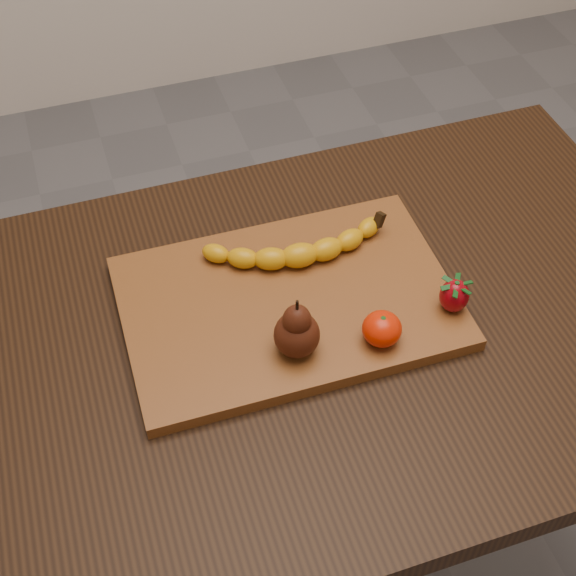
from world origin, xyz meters
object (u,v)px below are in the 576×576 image
object	(u,v)px
pear	(297,326)
table	(346,359)
mandarin	(382,329)
cutting_board	(288,303)

from	to	relation	value
pear	table	bearing A→B (deg)	26.07
mandarin	table	bearing A→B (deg)	104.02
table	cutting_board	xyz separation A→B (m)	(-0.08, 0.04, 0.11)
cutting_board	pear	bearing A→B (deg)	-100.38
table	cutting_board	world-z (taller)	cutting_board
cutting_board	pear	size ratio (longest dim) A/B	4.86
cutting_board	pear	world-z (taller)	pear
cutting_board	table	bearing A→B (deg)	-27.95
pear	mandarin	world-z (taller)	pear
pear	cutting_board	bearing A→B (deg)	78.77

